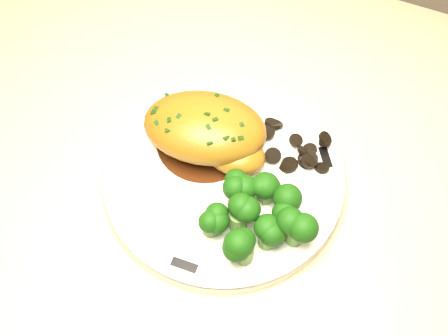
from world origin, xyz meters
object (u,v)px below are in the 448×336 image
at_px(plate, 224,177).
at_px(broccoli_florets, 256,216).
at_px(chicken_breast, 208,131).
at_px(counter, 105,225).

xyz_separation_m(plate, broccoli_florets, (0.05, -0.05, 0.03)).
bearing_deg(chicken_breast, plate, -54.15).
height_order(counter, chicken_breast, counter).
relative_size(plate, chicken_breast, 1.69).
height_order(chicken_breast, broccoli_florets, chicken_breast).
relative_size(counter, plate, 7.99).
xyz_separation_m(counter, chicken_breast, (0.24, -0.02, 0.49)).
xyz_separation_m(plate, chicken_breast, (-0.03, 0.03, 0.03)).
relative_size(counter, chicken_breast, 13.49).
relative_size(chicken_breast, broccoli_florets, 1.43).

